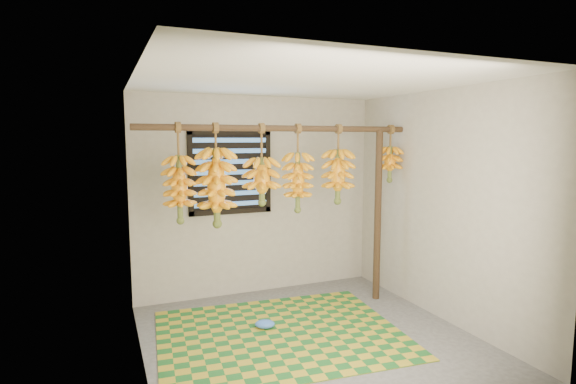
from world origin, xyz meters
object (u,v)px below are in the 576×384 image
support_post (378,216)px  banana_bunch_d (298,182)px  banana_bunch_c (262,181)px  banana_bunch_e (338,176)px  woven_mat (280,334)px  banana_bunch_f (390,164)px  banana_bunch_b (217,187)px  plastic_bag (265,324)px  banana_bunch_a (180,189)px

support_post → banana_bunch_d: bearing=180.0°
banana_bunch_c → banana_bunch_e: (0.89, -0.00, 0.02)m
woven_mat → banana_bunch_f: size_ratio=3.51×
support_post → banana_bunch_b: 1.95m
plastic_bag → banana_bunch_a: bearing=157.6°
banana_bunch_b → banana_bunch_d: same height
woven_mat → banana_bunch_a: size_ratio=2.38×
banana_bunch_a → banana_bunch_b: bearing=0.0°
banana_bunch_b → banana_bunch_e: same height
banana_bunch_b → banana_bunch_f: size_ratio=1.56×
support_post → banana_bunch_c: 1.50m
banana_bunch_d → banana_bunch_f: bearing=0.0°
banana_bunch_c → banana_bunch_d: 0.41m
banana_bunch_a → banana_bunch_b: same height
woven_mat → banana_bunch_b: 1.57m
woven_mat → plastic_bag: bearing=119.2°
banana_bunch_d → banana_bunch_b: bearing=180.0°
support_post → banana_bunch_f: bearing=0.0°
banana_bunch_c → banana_bunch_f: same height
banana_bunch_f → banana_bunch_c: bearing=180.0°
plastic_bag → banana_bunch_b: banana_bunch_b is taller
banana_bunch_d → banana_bunch_e: same height
support_post → banana_bunch_e: banana_bunch_e is taller
plastic_bag → woven_mat: bearing=-60.8°
banana_bunch_a → banana_bunch_e: (1.73, 0.00, 0.07)m
woven_mat → banana_bunch_b: (-0.49, 0.48, 1.41)m
woven_mat → banana_bunch_d: (0.40, 0.48, 1.43)m
support_post → woven_mat: bearing=-161.2°
banana_bunch_e → banana_bunch_d: bearing=180.0°
plastic_bag → banana_bunch_b: bearing=141.5°
banana_bunch_b → banana_bunch_f: (2.06, 0.00, 0.19)m
woven_mat → banana_bunch_e: size_ratio=2.66×
banana_bunch_d → banana_bunch_e: bearing=0.0°
support_post → plastic_bag: support_post is taller
banana_bunch_d → banana_bunch_c: bearing=180.0°
support_post → plastic_bag: 1.82m
banana_bunch_a → woven_mat: bearing=-29.7°
banana_bunch_b → banana_bunch_e: (1.37, 0.00, 0.07)m
plastic_bag → banana_bunch_c: banana_bunch_c is taller
banana_bunch_d → banana_bunch_e: (0.49, 0.00, 0.05)m
plastic_bag → banana_bunch_e: (0.98, 0.31, 1.43)m
banana_bunch_c → banana_bunch_d: (0.41, -0.00, -0.03)m
plastic_bag → banana_bunch_e: 1.76m
banana_bunch_b → woven_mat: bearing=-44.8°
banana_bunch_f → banana_bunch_b: bearing=180.0°
banana_bunch_b → support_post: bearing=0.0°
support_post → woven_mat: 1.80m
support_post → banana_bunch_d: banana_bunch_d is taller
woven_mat → banana_bunch_c: bearing=91.1°
banana_bunch_c → banana_bunch_f: bearing=-0.0°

